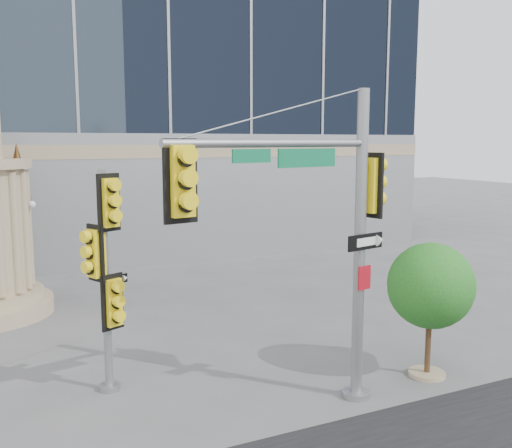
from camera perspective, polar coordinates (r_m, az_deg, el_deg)
name	(u,v)px	position (r m, az deg, el deg)	size (l,w,h in m)	color
ground	(270,387)	(13.71, 1.45, -16.01)	(120.00, 120.00, 0.00)	#545456
main_signal_pole	(319,216)	(11.45, 6.34, 0.83)	(5.16, 1.52, 6.72)	slate
secondary_signal_pole	(106,264)	(12.97, -14.79, -3.93)	(0.95, 0.69, 5.03)	slate
street_tree	(431,289)	(14.28, 17.13, -6.23)	(2.10, 2.05, 3.27)	tan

